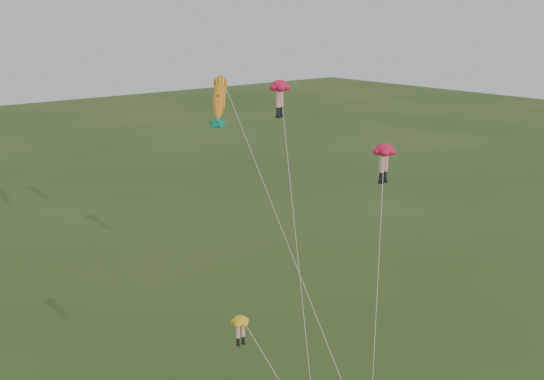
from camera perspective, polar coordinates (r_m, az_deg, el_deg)
legs_kite_red_high at (r=38.81m, az=0.78°, el=9.03°), size 7.01×11.41×18.91m
legs_kite_red_mid at (r=34.91m, az=10.50°, el=3.04°), size 4.85×4.27×15.89m
legs_kite_yellow at (r=28.47m, az=-2.36°, el=-13.32°), size 4.73×3.36×9.73m
fish_kite at (r=37.28m, az=-4.89°, el=8.51°), size 2.52×14.74×19.57m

